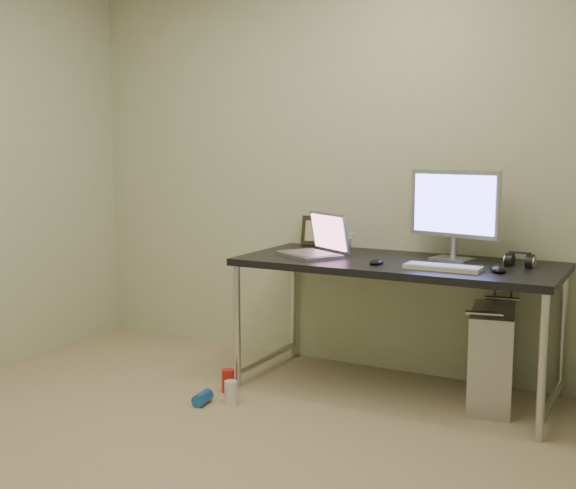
# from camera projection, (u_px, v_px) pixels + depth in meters

# --- Properties ---
(floor) EXTENTS (3.50, 3.50, 0.00)m
(floor) POSITION_uv_depth(u_px,v_px,m) (157.00, 462.00, 3.17)
(floor) COLOR tan
(floor) RESTS_ON ground
(wall_back) EXTENTS (3.50, 0.02, 2.50)m
(wall_back) POSITION_uv_depth(u_px,v_px,m) (327.00, 167.00, 4.53)
(wall_back) COLOR beige
(wall_back) RESTS_ON ground
(desk) EXTENTS (1.75, 0.77, 0.75)m
(desk) POSITION_uv_depth(u_px,v_px,m) (397.00, 274.00, 3.99)
(desk) COLOR black
(desk) RESTS_ON ground
(tower_computer) EXTENTS (0.30, 0.53, 0.55)m
(tower_computer) POSITION_uv_depth(u_px,v_px,m) (492.00, 357.00, 3.84)
(tower_computer) COLOR #ACACB1
(tower_computer) RESTS_ON ground
(cable_a) EXTENTS (0.01, 0.16, 0.69)m
(cable_a) POSITION_uv_depth(u_px,v_px,m) (495.00, 320.00, 4.09)
(cable_a) COLOR black
(cable_a) RESTS_ON ground
(cable_b) EXTENTS (0.02, 0.11, 0.71)m
(cable_b) POSITION_uv_depth(u_px,v_px,m) (510.00, 326.00, 4.04)
(cable_b) COLOR black
(cable_b) RESTS_ON ground
(can_red) EXTENTS (0.09, 0.09, 0.13)m
(can_red) POSITION_uv_depth(u_px,v_px,m) (228.00, 381.00, 4.06)
(can_red) COLOR red
(can_red) RESTS_ON ground
(can_white) EXTENTS (0.09, 0.09, 0.13)m
(can_white) POSITION_uv_depth(u_px,v_px,m) (231.00, 392.00, 3.88)
(can_white) COLOR white
(can_white) RESTS_ON ground
(can_blue) EXTENTS (0.08, 0.13, 0.07)m
(can_blue) POSITION_uv_depth(u_px,v_px,m) (202.00, 398.00, 3.87)
(can_blue) COLOR #1C57B0
(can_blue) RESTS_ON ground
(laptop) EXTENTS (0.45, 0.43, 0.24)m
(laptop) POSITION_uv_depth(u_px,v_px,m) (317.00, 246.00, 4.16)
(laptop) COLOR #B2B2BB
(laptop) RESTS_ON desk
(monitor) EXTENTS (0.52, 0.20, 0.50)m
(monitor) POSITION_uv_depth(u_px,v_px,m) (454.00, 208.00, 3.95)
(monitor) COLOR #B2B2BB
(monitor) RESTS_ON desk
(keyboard) EXTENTS (0.39, 0.13, 0.02)m
(keyboard) POSITION_uv_depth(u_px,v_px,m) (443.00, 268.00, 3.68)
(keyboard) COLOR silver
(keyboard) RESTS_ON desk
(mouse_right) EXTENTS (0.11, 0.14, 0.04)m
(mouse_right) POSITION_uv_depth(u_px,v_px,m) (498.00, 268.00, 3.61)
(mouse_right) COLOR black
(mouse_right) RESTS_ON desk
(mouse_left) EXTENTS (0.07, 0.11, 0.04)m
(mouse_left) POSITION_uv_depth(u_px,v_px,m) (376.00, 261.00, 3.86)
(mouse_left) COLOR black
(mouse_left) RESTS_ON desk
(headphones) EXTENTS (0.15, 0.09, 0.10)m
(headphones) POSITION_uv_depth(u_px,v_px,m) (520.00, 262.00, 3.78)
(headphones) COLOR black
(headphones) RESTS_ON desk
(picture_frame) EXTENTS (0.24, 0.10, 0.19)m
(picture_frame) POSITION_uv_depth(u_px,v_px,m) (320.00, 231.00, 4.58)
(picture_frame) COLOR black
(picture_frame) RESTS_ON desk
(webcam) EXTENTS (0.04, 0.03, 0.11)m
(webcam) POSITION_uv_depth(u_px,v_px,m) (350.00, 237.00, 4.36)
(webcam) COLOR silver
(webcam) RESTS_ON desk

